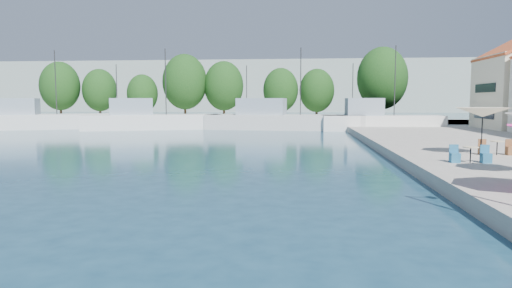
# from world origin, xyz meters

# --- Properties ---
(quay_far) EXTENTS (90.00, 16.00, 0.60)m
(quay_far) POSITION_xyz_m (-8.00, 67.00, 0.30)
(quay_far) COLOR gray
(quay_far) RESTS_ON ground
(hill_west) EXTENTS (180.00, 40.00, 16.00)m
(hill_west) POSITION_xyz_m (-30.00, 160.00, 8.00)
(hill_west) COLOR #99A79D
(hill_west) RESTS_ON ground
(hill_east) EXTENTS (140.00, 40.00, 12.00)m
(hill_east) POSITION_xyz_m (40.00, 180.00, 6.00)
(hill_east) COLOR #99A79D
(hill_east) RESTS_ON ground
(trawler_01) EXTENTS (22.24, 13.50, 10.20)m
(trawler_01) POSITION_xyz_m (-32.43, 55.25, 1.07)
(trawler_01) COLOR silver
(trawler_01) RESTS_ON ground
(trawler_02) EXTENTS (16.88, 9.58, 10.20)m
(trawler_02) POSITION_xyz_m (-17.66, 55.47, 1.07)
(trawler_02) COLOR white
(trawler_02) RESTS_ON ground
(trawler_03) EXTENTS (19.35, 6.69, 10.20)m
(trawler_03) POSITION_xyz_m (-1.70, 57.07, 1.07)
(trawler_03) COLOR silver
(trawler_03) RESTS_ON ground
(trawler_04) EXTENTS (13.93, 4.26, 10.20)m
(trawler_04) POSITION_xyz_m (9.77, 55.63, 1.07)
(trawler_04) COLOR silver
(trawler_04) RESTS_ON ground
(tree_01) EXTENTS (6.07, 6.07, 8.99)m
(tree_01) POSITION_xyz_m (-36.82, 69.87, 5.79)
(tree_01) COLOR #3F2B19
(tree_01) RESTS_ON quay_far
(tree_02) EXTENTS (5.33, 5.33, 7.89)m
(tree_02) POSITION_xyz_m (-30.86, 70.92, 5.15)
(tree_02) COLOR #3F2B19
(tree_02) RESTS_ON quay_far
(tree_03) EXTENTS (4.66, 4.66, 6.90)m
(tree_03) POSITION_xyz_m (-23.35, 69.28, 4.58)
(tree_03) COLOR #3F2B19
(tree_03) RESTS_ON quay_far
(tree_04) EXTENTS (6.73, 6.73, 9.96)m
(tree_04) POSITION_xyz_m (-16.89, 69.91, 6.35)
(tree_04) COLOR #3F2B19
(tree_04) RESTS_ON quay_far
(tree_05) EXTENTS (6.02, 6.02, 8.91)m
(tree_05) POSITION_xyz_m (-11.01, 70.70, 5.74)
(tree_05) COLOR #3F2B19
(tree_05) RESTS_ON quay_far
(tree_06) EXTENTS (5.28, 5.28, 7.81)m
(tree_06) POSITION_xyz_m (-2.33, 70.49, 5.11)
(tree_06) COLOR #3F2B19
(tree_06) RESTS_ON quay_far
(tree_07) EXTENTS (5.15, 5.15, 7.63)m
(tree_07) POSITION_xyz_m (3.06, 70.10, 5.00)
(tree_07) COLOR #3F2B19
(tree_07) RESTS_ON quay_far
(tree_08) EXTENTS (7.12, 7.12, 10.54)m
(tree_08) POSITION_xyz_m (12.21, 68.40, 6.68)
(tree_08) COLOR #3F2B19
(tree_08) RESTS_ON quay_far
(umbrella_cream) EXTENTS (2.85, 2.85, 2.53)m
(umbrella_cream) POSITION_xyz_m (10.46, 27.02, 2.88)
(umbrella_cream) COLOR black
(umbrella_cream) RESTS_ON quay_right
(cafe_table_02) EXTENTS (1.82, 0.70, 0.76)m
(cafe_table_02) POSITION_xyz_m (8.67, 23.53, 0.89)
(cafe_table_02) COLOR black
(cafe_table_02) RESTS_ON quay_right
(cafe_table_03) EXTENTS (1.82, 0.70, 0.76)m
(cafe_table_03) POSITION_xyz_m (11.22, 26.89, 0.89)
(cafe_table_03) COLOR black
(cafe_table_03) RESTS_ON quay_right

